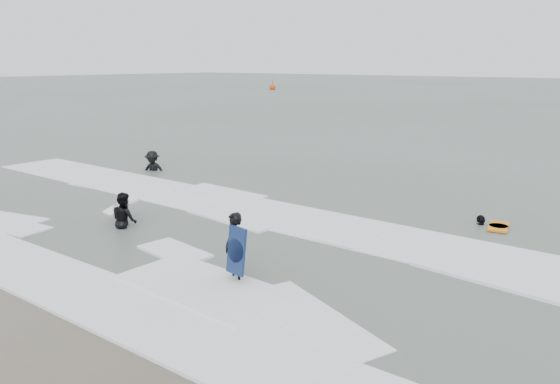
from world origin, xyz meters
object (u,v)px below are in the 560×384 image
Objects in this scene: surfer_breaker at (153,172)px; buoy at (272,87)px; surfer_right_near at (481,226)px; surfer_centre at (235,283)px; surfer_wading at (125,229)px.

surfer_breaker is 1.06× the size of buoy.
surfer_centre is at bearing 8.39° from surfer_right_near.
surfer_centre is 0.94× the size of buoy.
surfer_wading is 9.92m from surfer_right_near.
surfer_right_near is (13.37, 0.61, 0.00)m from surfer_breaker.
surfer_wading reaches higher than surfer_right_near.
buoy reaches higher than surfer_wading.
surfer_breaker is (-5.66, 5.63, 0.00)m from surfer_wading.
surfer_breaker is at bearing -31.80° from surfer_wading.
buoy is at bearing 144.09° from surfer_centre.
surfer_right_near is at bearing -47.05° from buoy.
surfer_breaker is 67.65m from buoy.
buoy is at bearing -41.52° from surfer_wading.
surfer_centre is 7.71m from surfer_right_near.
surfer_wading is at bearing -21.92° from surfer_right_near.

